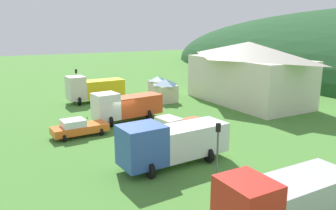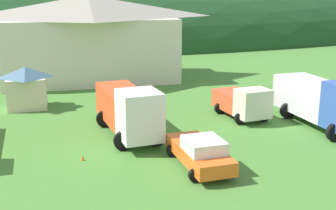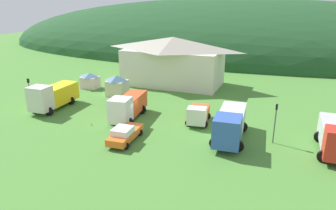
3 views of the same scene
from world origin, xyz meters
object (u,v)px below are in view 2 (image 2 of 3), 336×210
(service_pickup_orange, at_px, (200,152))
(traffic_cone_near_pickup, at_px, (83,160))
(light_truck_cream, at_px, (243,102))
(box_truck_blue, at_px, (328,101))
(play_shed_cream, at_px, (27,87))
(heavy_rig_white, at_px, (129,109))
(depot_building, at_px, (89,37))

(service_pickup_orange, xyz_separation_m, traffic_cone_near_pickup, (-5.71, 2.39, -0.83))
(light_truck_cream, distance_m, box_truck_blue, 5.52)
(traffic_cone_near_pickup, bearing_deg, play_shed_cream, 105.67)
(heavy_rig_white, height_order, service_pickup_orange, heavy_rig_white)
(play_shed_cream, relative_size, service_pickup_orange, 0.61)
(play_shed_cream, xyz_separation_m, light_truck_cream, (14.57, -6.48, -0.45))
(service_pickup_orange, bearing_deg, play_shed_cream, -150.83)
(depot_building, height_order, play_shed_cream, depot_building)
(box_truck_blue, relative_size, service_pickup_orange, 1.64)
(heavy_rig_white, xyz_separation_m, box_truck_blue, (12.58, -1.52, 0.08))
(heavy_rig_white, distance_m, service_pickup_orange, 6.36)
(service_pickup_orange, distance_m, traffic_cone_near_pickup, 6.24)
(play_shed_cream, bearing_deg, traffic_cone_near_pickup, -74.33)
(light_truck_cream, xyz_separation_m, service_pickup_orange, (-5.59, -7.56, -0.34))
(play_shed_cream, height_order, box_truck_blue, box_truck_blue)
(depot_building, height_order, traffic_cone_near_pickup, depot_building)
(depot_building, relative_size, light_truck_cream, 3.51)
(play_shed_cream, height_order, traffic_cone_near_pickup, play_shed_cream)
(heavy_rig_white, xyz_separation_m, service_pickup_orange, (2.68, -5.69, -0.89))
(service_pickup_orange, relative_size, traffic_cone_near_pickup, 8.54)
(play_shed_cream, relative_size, light_truck_cream, 0.64)
(depot_building, bearing_deg, play_shed_cream, -120.07)
(depot_building, bearing_deg, heavy_rig_white, -87.37)
(play_shed_cream, distance_m, service_pickup_orange, 16.69)
(light_truck_cream, bearing_deg, depot_building, -158.15)
(play_shed_cream, height_order, heavy_rig_white, heavy_rig_white)
(light_truck_cream, bearing_deg, box_truck_blue, 44.02)
(depot_building, distance_m, traffic_cone_near_pickup, 21.63)
(depot_building, distance_m, heavy_rig_white, 17.99)
(box_truck_blue, xyz_separation_m, service_pickup_orange, (-9.90, -4.17, -0.97))
(depot_building, relative_size, heavy_rig_white, 2.23)
(depot_building, relative_size, service_pickup_orange, 3.34)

